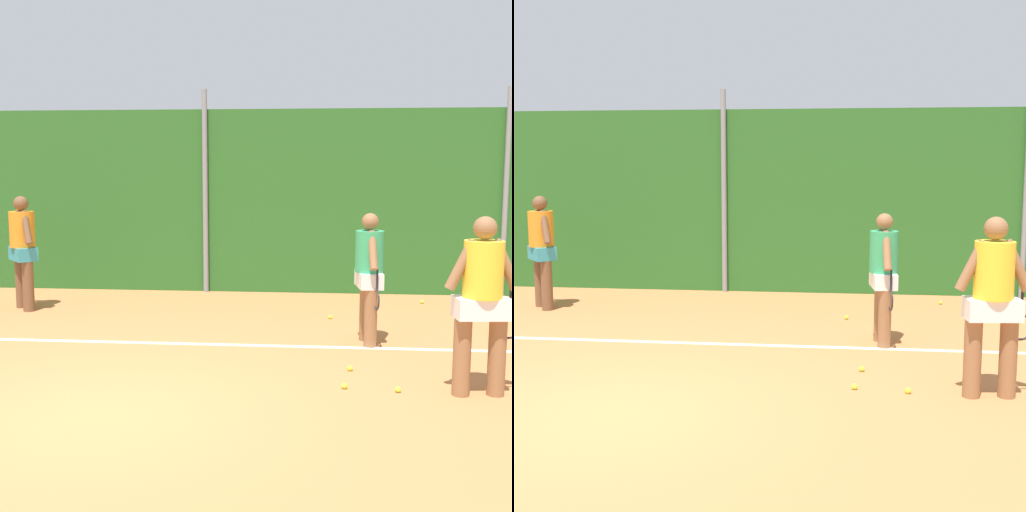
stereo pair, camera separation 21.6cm
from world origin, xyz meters
TOP-DOWN VIEW (x-y plane):
  - ground_plane at (0.00, 1.96)m, footprint 29.48×29.48m
  - hedge_fence_backdrop at (0.00, 6.66)m, footprint 19.16×0.25m
  - fence_post_center at (0.00, 6.48)m, footprint 0.10×0.10m
  - fence_post_right at (5.53, 6.48)m, footprint 0.10×0.10m
  - court_baseline_paint at (0.00, 2.67)m, footprint 14.00×0.10m
  - player_foreground_near at (3.86, 0.90)m, footprint 0.86×0.41m
  - player_midcourt at (2.83, 2.92)m, footprint 0.38×0.81m
  - player_backcourt_far at (-2.80, 4.63)m, footprint 0.62×0.64m
  - tennis_ball_0 at (2.34, 4.36)m, footprint 0.07×0.07m
  - tennis_ball_1 at (2.44, 0.97)m, footprint 0.07×0.07m
  - tennis_ball_3 at (2.53, 1.63)m, footprint 0.07×0.07m
  - tennis_ball_6 at (3.01, 0.90)m, footprint 0.07×0.07m
  - tennis_ball_7 at (3.98, 5.71)m, footprint 0.07×0.07m

SIDE VIEW (x-z plane):
  - ground_plane at x=0.00m, z-range 0.00..0.00m
  - court_baseline_paint at x=0.00m, z-range 0.00..0.01m
  - tennis_ball_0 at x=2.34m, z-range 0.00..0.07m
  - tennis_ball_1 at x=2.44m, z-range 0.00..0.07m
  - tennis_ball_3 at x=2.53m, z-range 0.00..0.07m
  - tennis_ball_6 at x=3.01m, z-range 0.00..0.07m
  - tennis_ball_7 at x=3.98m, z-range 0.00..0.07m
  - player_midcourt at x=2.83m, z-range 0.11..1.90m
  - player_foreground_near at x=3.86m, z-range 0.12..2.04m
  - player_backcourt_far at x=-2.80m, z-range 0.12..2.04m
  - hedge_fence_backdrop at x=0.00m, z-range 0.00..3.46m
  - fence_post_center at x=0.00m, z-range 0.00..3.82m
  - fence_post_right at x=5.53m, z-range 0.00..3.82m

